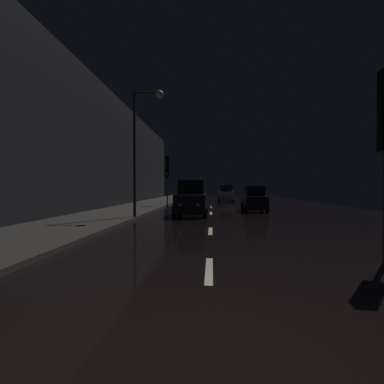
{
  "coord_description": "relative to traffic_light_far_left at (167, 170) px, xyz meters",
  "views": [
    {
      "loc": [
        0.06,
        -3.78,
        1.78
      ],
      "look_at": [
        -1.19,
        16.05,
        1.49
      ],
      "focal_mm": 29.64,
      "sensor_mm": 36.0,
      "label": 1
    }
  ],
  "objects": [
    {
      "name": "car_approaching_headlights",
      "position": [
        2.79,
        -8.76,
        -2.31
      ],
      "size": [
        2.03,
        4.39,
        2.21
      ],
      "rotation": [
        0.0,
        0.0,
        -1.57
      ],
      "color": "black",
      "rests_on": "ground"
    },
    {
      "name": "car_parked_right_far",
      "position": [
        7.23,
        -4.87,
        -2.47
      ],
      "size": [
        1.72,
        3.72,
        1.87
      ],
      "rotation": [
        0.0,
        0.0,
        1.57
      ],
      "color": "black",
      "rests_on": "ground"
    },
    {
      "name": "streetlamp_overhead",
      "position": [
        0.26,
        -11.42,
        1.4
      ],
      "size": [
        1.7,
        0.44,
        7.11
      ],
      "color": "#2D2D30",
      "rests_on": "ground"
    },
    {
      "name": "sidewalk_left",
      "position": [
        -2.3,
        -0.43,
        -3.25
      ],
      "size": [
        4.4,
        84.0,
        0.15
      ],
      "primitive_type": "cube",
      "color": "#33302D",
      "rests_on": "ground"
    },
    {
      "name": "building_facade_left",
      "position": [
        -4.9,
        -3.93,
        1.68
      ],
      "size": [
        0.8,
        63.0,
        10.0
      ],
      "primitive_type": "cube",
      "color": "black",
      "rests_on": "ground"
    },
    {
      "name": "traffic_light_far_left",
      "position": [
        0.0,
        0.0,
        0.0
      ],
      "size": [
        0.35,
        0.48,
        4.61
      ],
      "rotation": [
        0.0,
        0.0,
        -1.43
      ],
      "color": "#38383A",
      "rests_on": "ground"
    },
    {
      "name": "car_distant_taillights",
      "position": [
        5.83,
        11.06,
        -2.39
      ],
      "size": [
        1.86,
        4.03,
        2.03
      ],
      "rotation": [
        0.0,
        0.0,
        1.57
      ],
      "color": "silver",
      "rests_on": "ground"
    },
    {
      "name": "lane_centerline",
      "position": [
        4.01,
        -9.04,
        -3.32
      ],
      "size": [
        0.16,
        24.41,
        0.01
      ],
      "color": "beige",
      "rests_on": "ground"
    },
    {
      "name": "ground",
      "position": [
        4.01,
        -0.43,
        -3.33
      ],
      "size": [
        25.03,
        84.0,
        0.02
      ],
      "primitive_type": "cube",
      "color": "black"
    }
  ]
}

